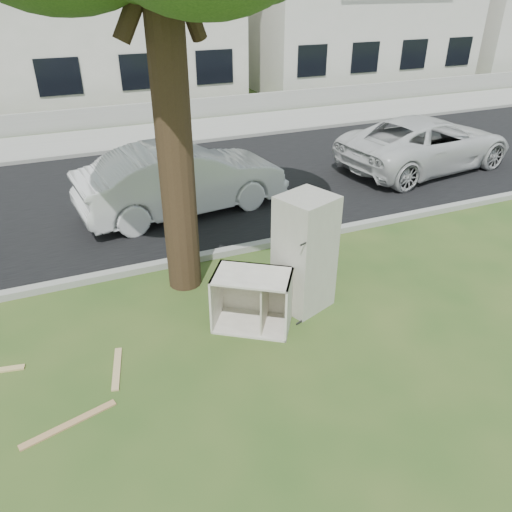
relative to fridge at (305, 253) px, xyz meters
name	(u,v)px	position (x,y,z in m)	size (l,w,h in m)	color
ground	(247,339)	(-1.13, -0.49, -0.90)	(120.00, 120.00, 0.00)	#294A1A
road	(154,193)	(-1.13, 5.51, -0.90)	(120.00, 7.00, 0.01)	black
kerb_near	(197,260)	(-1.13, 1.96, -0.90)	(120.00, 0.18, 0.12)	gray
kerb_far	(127,151)	(-1.13, 9.06, -0.90)	(120.00, 0.18, 0.12)	gray
sidewalk	(119,138)	(-1.13, 10.51, -0.90)	(120.00, 2.80, 0.01)	gray
low_wall	(110,116)	(-1.13, 12.11, -0.55)	(120.00, 0.15, 0.70)	gray
townhouse_center	(78,1)	(-1.13, 17.01, 2.82)	(11.22, 8.16, 7.44)	silver
townhouse_right	(344,4)	(10.87, 17.01, 2.52)	(10.20, 8.16, 6.84)	beige
fridge	(305,253)	(0.00, 0.00, 0.00)	(0.75, 0.69, 1.81)	beige
cabinet	(252,300)	(-0.93, -0.20, -0.48)	(1.10, 0.68, 0.86)	beige
plank_a	(69,424)	(-3.60, -1.15, -0.89)	(1.11, 0.09, 0.02)	tan
plank_c	(117,368)	(-2.94, -0.41, -0.89)	(0.82, 0.09, 0.02)	tan
car_center	(182,179)	(-0.72, 4.21, -0.17)	(1.55, 4.45, 1.47)	silver
car_right	(427,143)	(5.99, 4.47, -0.22)	(2.26, 4.91, 1.37)	silver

